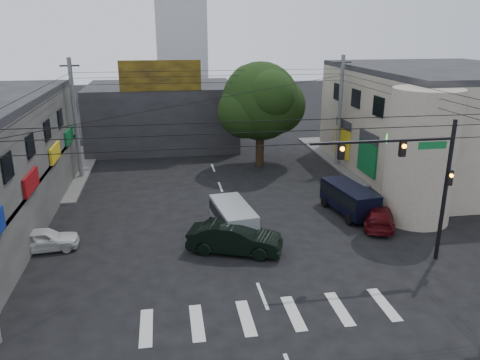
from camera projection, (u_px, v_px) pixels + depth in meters
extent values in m
plane|color=black|center=(250.00, 264.00, 23.42)|extent=(160.00, 160.00, 0.00)
cube|color=#514F4C|center=(406.00, 155.00, 43.06)|extent=(16.00, 16.00, 0.15)
cube|color=gray|center=(443.00, 123.00, 37.15)|extent=(14.00, 18.00, 8.00)
cylinder|color=gray|center=(421.00, 157.00, 27.63)|extent=(4.00, 4.00, 8.00)
cube|color=#232326|center=(162.00, 115.00, 46.25)|extent=(14.00, 10.00, 6.00)
cube|color=olive|center=(160.00, 76.00, 40.31)|extent=(7.00, 0.30, 2.60)
cylinder|color=black|center=(260.00, 141.00, 39.29)|extent=(0.70, 0.70, 4.40)
sphere|color=black|center=(260.00, 101.00, 38.27)|extent=(6.40, 6.40, 6.40)
cylinder|color=black|center=(445.00, 192.00, 22.83)|extent=(0.20, 0.20, 7.20)
cylinder|color=black|center=(383.00, 141.00, 21.45)|extent=(7.00, 0.14, 0.14)
cube|color=black|center=(403.00, 149.00, 21.73)|extent=(0.28, 0.22, 0.75)
cube|color=black|center=(341.00, 151.00, 21.27)|extent=(0.28, 0.22, 0.75)
sphere|color=orange|center=(404.00, 146.00, 21.55)|extent=(0.20, 0.20, 0.20)
sphere|color=orange|center=(342.00, 149.00, 21.09)|extent=(0.20, 0.20, 0.20)
cube|color=#0D602C|center=(433.00, 145.00, 21.93)|extent=(1.40, 0.06, 0.35)
cylinder|color=#59595B|center=(75.00, 120.00, 35.36)|extent=(0.32, 0.32, 9.20)
cylinder|color=#59595B|center=(340.00, 112.00, 38.62)|extent=(0.32, 0.32, 9.20)
imported|color=black|center=(235.00, 238.00, 24.39)|extent=(4.86, 6.02, 1.62)
imported|color=silver|center=(43.00, 239.00, 24.66)|extent=(2.10, 3.87, 1.23)
imported|color=#4D0B0F|center=(379.00, 216.00, 27.75)|extent=(4.82, 5.47, 1.22)
imported|color=#151A4C|center=(237.00, 233.00, 24.84)|extent=(0.90, 0.81, 1.77)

